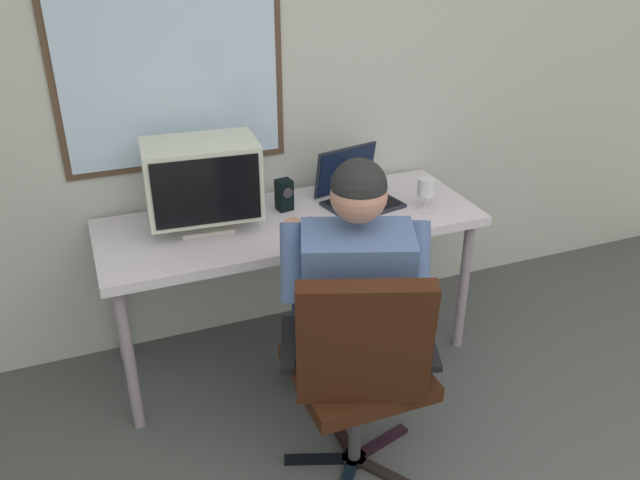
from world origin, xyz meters
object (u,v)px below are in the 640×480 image
(office_chair, at_px, (360,365))
(person_seated, at_px, (352,299))
(desk, at_px, (291,231))
(desk_speaker, at_px, (284,195))
(cd_case, at_px, (305,226))
(crt_monitor, at_px, (202,180))
(laptop, at_px, (355,189))
(wine_glass, at_px, (426,189))

(office_chair, bearing_deg, person_seated, 72.52)
(desk, relative_size, desk_speaker, 11.75)
(office_chair, distance_m, cd_case, 0.78)
(person_seated, distance_m, cd_case, 0.52)
(person_seated, relative_size, desk_speaker, 8.77)
(office_chair, height_order, crt_monitor, crt_monitor)
(laptop, height_order, desk_speaker, laptop)
(crt_monitor, height_order, cd_case, crt_monitor)
(desk, xyz_separation_m, wine_glass, (0.62, -0.12, 0.16))
(desk, bearing_deg, wine_glass, -10.87)
(desk, bearing_deg, office_chair, -93.13)
(person_seated, relative_size, wine_glass, 8.75)
(desk_speaker, bearing_deg, office_chair, -93.13)
(wine_glass, bearing_deg, laptop, 145.70)
(laptop, bearing_deg, wine_glass, -34.30)
(crt_monitor, distance_m, laptop, 0.74)
(office_chair, relative_size, person_seated, 0.76)
(desk_speaker, bearing_deg, cd_case, -83.63)
(office_chair, height_order, wine_glass, office_chair)
(desk, xyz_separation_m, laptop, (0.34, 0.07, 0.13))
(cd_case, bearing_deg, laptop, 28.84)
(desk, xyz_separation_m, office_chair, (-0.05, -0.86, -0.11))
(laptop, relative_size, cd_case, 2.36)
(desk, xyz_separation_m, crt_monitor, (-0.38, 0.04, 0.29))
(laptop, xyz_separation_m, wine_glass, (0.27, -0.19, 0.03))
(wine_glass, bearing_deg, cd_case, 178.82)
(desk_speaker, bearing_deg, desk, -93.15)
(desk, distance_m, wine_glass, 0.65)
(cd_case, bearing_deg, office_chair, -95.73)
(desk, height_order, crt_monitor, crt_monitor)
(desk, distance_m, laptop, 0.37)
(office_chair, xyz_separation_m, wine_glass, (0.66, 0.75, 0.27))
(person_seated, relative_size, cd_case, 7.89)
(office_chair, bearing_deg, laptop, 67.21)
(office_chair, xyz_separation_m, cd_case, (0.08, 0.76, 0.18))
(person_seated, xyz_separation_m, crt_monitor, (-0.40, 0.66, 0.29))
(crt_monitor, bearing_deg, laptop, 2.15)
(desk, xyz_separation_m, person_seated, (0.03, -0.62, -0.00))
(desk, height_order, office_chair, office_chair)
(desk_speaker, bearing_deg, crt_monitor, -170.86)
(cd_case, bearing_deg, person_seated, -90.02)
(person_seated, bearing_deg, office_chair, -107.48)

